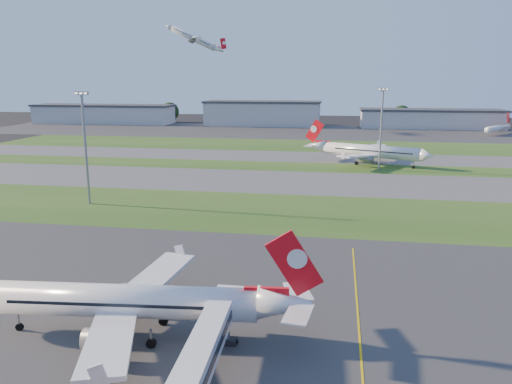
% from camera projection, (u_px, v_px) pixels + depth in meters
% --- Properties ---
extents(ground, '(700.00, 700.00, 0.00)m').
position_uv_depth(ground, '(315.00, 331.00, 57.76)').
color(ground, black).
rests_on(ground, ground).
extents(apron_near, '(300.00, 70.00, 0.01)m').
position_uv_depth(apron_near, '(315.00, 331.00, 57.76)').
color(apron_near, '#333335').
rests_on(apron_near, ground).
extents(grass_strip_a, '(300.00, 34.00, 0.01)m').
position_uv_depth(grass_strip_a, '(327.00, 214.00, 107.79)').
color(grass_strip_a, '#254C19').
rests_on(grass_strip_a, ground).
extents(taxiway_a, '(300.00, 32.00, 0.01)m').
position_uv_depth(taxiway_a, '(330.00, 183.00, 139.54)').
color(taxiway_a, '#515154').
rests_on(taxiway_a, ground).
extents(grass_strip_b, '(300.00, 18.00, 0.01)m').
position_uv_depth(grass_strip_b, '(331.00, 168.00, 163.59)').
color(grass_strip_b, '#254C19').
rests_on(grass_strip_b, ground).
extents(taxiway_b, '(300.00, 26.00, 0.01)m').
position_uv_depth(taxiway_b, '(332.00, 158.00, 184.75)').
color(taxiway_b, '#515154').
rests_on(taxiway_b, ground).
extents(grass_strip_c, '(300.00, 40.00, 0.01)m').
position_uv_depth(grass_strip_c, '(334.00, 146.00, 216.50)').
color(grass_strip_c, '#254C19').
rests_on(grass_strip_c, ground).
extents(apron_far, '(400.00, 80.00, 0.01)m').
position_uv_depth(apron_far, '(335.00, 132.00, 274.22)').
color(apron_far, '#333335').
rests_on(apron_far, ground).
extents(yellow_line, '(0.25, 60.00, 0.02)m').
position_uv_depth(yellow_line, '(359.00, 335.00, 56.97)').
color(yellow_line, gold).
rests_on(yellow_line, ground).
extents(jet_bridge, '(4.20, 26.90, 6.20)m').
position_uv_depth(jet_bridge, '(196.00, 365.00, 43.77)').
color(jet_bridge, silver).
rests_on(jet_bridge, ground).
extents(airliner_parked, '(36.90, 31.20, 11.52)m').
position_uv_depth(airliner_parked, '(129.00, 302.00, 56.04)').
color(airliner_parked, white).
rests_on(airliner_parked, ground).
extents(airliner_taxiing, '(39.11, 33.23, 12.96)m').
position_uv_depth(airliner_taxiing, '(370.00, 151.00, 168.57)').
color(airliner_taxiing, white).
rests_on(airliner_taxiing, ground).
extents(airliner_departing, '(30.87, 26.15, 10.11)m').
position_uv_depth(airliner_departing, '(194.00, 38.00, 277.70)').
color(airliner_departing, white).
extents(mini_jet_near, '(18.75, 23.78, 9.48)m').
position_uv_depth(mini_jet_near, '(498.00, 128.00, 260.96)').
color(mini_jet_near, white).
rests_on(mini_jet_near, ground).
extents(light_mast_west, '(3.20, 0.70, 25.80)m').
position_uv_depth(light_mast_west, '(85.00, 141.00, 113.23)').
color(light_mast_west, gray).
rests_on(light_mast_west, ground).
extents(light_mast_centre, '(3.20, 0.70, 25.80)m').
position_uv_depth(light_mast_centre, '(381.00, 124.00, 155.99)').
color(light_mast_centre, gray).
rests_on(light_mast_centre, ground).
extents(hangar_far_west, '(91.80, 23.00, 12.20)m').
position_uv_depth(hangar_far_west, '(104.00, 114.00, 325.54)').
color(hangar_far_west, '#9A9DA1').
rests_on(hangar_far_west, ground).
extents(hangar_west, '(71.40, 23.00, 15.20)m').
position_uv_depth(hangar_west, '(262.00, 113.00, 308.53)').
color(hangar_west, '#9A9DA1').
rests_on(hangar_west, ground).
extents(hangar_east, '(81.60, 23.00, 11.20)m').
position_uv_depth(hangar_east, '(430.00, 119.00, 293.10)').
color(hangar_east, '#9A9DA1').
rests_on(hangar_east, ground).
extents(tree_far_west, '(11.00, 11.00, 12.00)m').
position_uv_depth(tree_far_west, '(58.00, 111.00, 344.32)').
color(tree_far_west, black).
rests_on(tree_far_west, ground).
extents(tree_west, '(12.10, 12.10, 13.20)m').
position_uv_depth(tree_west, '(170.00, 111.00, 333.40)').
color(tree_west, black).
rests_on(tree_west, ground).
extents(tree_mid_west, '(9.90, 9.90, 10.80)m').
position_uv_depth(tree_mid_west, '(304.00, 115.00, 315.55)').
color(tree_mid_west, black).
rests_on(tree_mid_west, ground).
extents(tree_mid_east, '(11.55, 11.55, 12.60)m').
position_uv_depth(tree_mid_east, '(401.00, 115.00, 308.69)').
color(tree_mid_east, black).
rests_on(tree_mid_east, ground).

